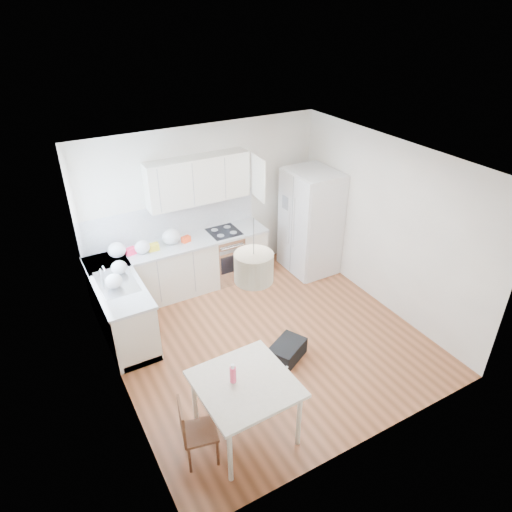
{
  "coord_description": "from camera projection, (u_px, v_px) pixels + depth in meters",
  "views": [
    {
      "loc": [
        -2.72,
        -4.51,
        4.45
      ],
      "look_at": [
        0.04,
        0.4,
        1.2
      ],
      "focal_mm": 32.0,
      "sensor_mm": 36.0,
      "label": 1
    }
  ],
  "objects": [
    {
      "name": "floor",
      "position": [
        267.0,
        338.0,
        6.78
      ],
      "size": [
        4.2,
        4.2,
        0.0
      ],
      "primitive_type": "plane",
      "color": "brown",
      "rests_on": "ground"
    },
    {
      "name": "ceiling",
      "position": [
        270.0,
        162.0,
        5.43
      ],
      "size": [
        4.2,
        4.2,
        0.0
      ],
      "primitive_type": "plane",
      "rotation": [
        3.14,
        0.0,
        0.0
      ],
      "color": "white",
      "rests_on": "wall_back"
    },
    {
      "name": "wall_back",
      "position": [
        205.0,
        205.0,
        7.69
      ],
      "size": [
        4.2,
        0.0,
        4.2
      ],
      "primitive_type": "plane",
      "rotation": [
        1.57,
        0.0,
        0.0
      ],
      "color": "beige",
      "rests_on": "floor"
    },
    {
      "name": "wall_left",
      "position": [
        110.0,
        305.0,
        5.21
      ],
      "size": [
        0.0,
        4.2,
        4.2
      ],
      "primitive_type": "plane",
      "rotation": [
        1.57,
        0.0,
        1.57
      ],
      "color": "beige",
      "rests_on": "floor"
    },
    {
      "name": "wall_right",
      "position": [
        386.0,
        226.0,
        7.0
      ],
      "size": [
        0.0,
        4.2,
        4.2
      ],
      "primitive_type": "plane",
      "rotation": [
        1.57,
        0.0,
        -1.57
      ],
      "color": "beige",
      "rests_on": "floor"
    },
    {
      "name": "window_glassblock",
      "position": [
        84.0,
        234.0,
        5.89
      ],
      "size": [
        0.02,
        1.0,
        1.0
      ],
      "primitive_type": "cube",
      "color": "#BFE0F9",
      "rests_on": "wall_left"
    },
    {
      "name": "cabinets_back",
      "position": [
        182.0,
        268.0,
        7.66
      ],
      "size": [
        3.0,
        0.6,
        0.88
      ],
      "primitive_type": "cube",
      "color": "silver",
      "rests_on": "floor"
    },
    {
      "name": "cabinets_left",
      "position": [
        121.0,
        307.0,
        6.7
      ],
      "size": [
        0.6,
        1.8,
        0.88
      ],
      "primitive_type": "cube",
      "color": "silver",
      "rests_on": "floor"
    },
    {
      "name": "counter_back",
      "position": [
        180.0,
        244.0,
        7.43
      ],
      "size": [
        3.02,
        0.64,
        0.04
      ],
      "primitive_type": "cube",
      "color": "silver",
      "rests_on": "cabinets_back"
    },
    {
      "name": "counter_left",
      "position": [
        116.0,
        281.0,
        6.47
      ],
      "size": [
        0.64,
        1.82,
        0.04
      ],
      "primitive_type": "cube",
      "color": "silver",
      "rests_on": "cabinets_left"
    },
    {
      "name": "backsplash_back",
      "position": [
        172.0,
        220.0,
        7.5
      ],
      "size": [
        3.0,
        0.01,
        0.58
      ],
      "primitive_type": "cube",
      "color": "white",
      "rests_on": "wall_back"
    },
    {
      "name": "backsplash_left",
      "position": [
        91.0,
        268.0,
        6.19
      ],
      "size": [
        0.01,
        1.8,
        0.58
      ],
      "primitive_type": "cube",
      "color": "white",
      "rests_on": "wall_left"
    },
    {
      "name": "upper_cabinets",
      "position": [
        198.0,
        180.0,
        7.24
      ],
      "size": [
        1.7,
        0.32,
        0.75
      ],
      "primitive_type": "cube",
      "color": "silver",
      "rests_on": "wall_back"
    },
    {
      "name": "range_oven",
      "position": [
        225.0,
        256.0,
        8.0
      ],
      "size": [
        0.5,
        0.61,
        0.88
      ],
      "primitive_type": null,
      "color": "#BCBEC1",
      "rests_on": "floor"
    },
    {
      "name": "sink",
      "position": [
        116.0,
        282.0,
        6.43
      ],
      "size": [
        0.5,
        0.8,
        0.16
      ],
      "primitive_type": null,
      "color": "#BCBEC1",
      "rests_on": "counter_left"
    },
    {
      "name": "refrigerator",
      "position": [
        311.0,
        222.0,
        8.08
      ],
      "size": [
        0.89,
        0.94,
        1.87
      ],
      "primitive_type": null,
      "rotation": [
        0.0,
        0.0,
        0.0
      ],
      "color": "silver",
      "rests_on": "floor"
    },
    {
      "name": "dining_table",
      "position": [
        245.0,
        388.0,
        4.96
      ],
      "size": [
        1.05,
        1.05,
        0.8
      ],
      "rotation": [
        0.0,
        0.0,
        0.03
      ],
      "color": "beige",
      "rests_on": "floor"
    },
    {
      "name": "dining_chair",
      "position": [
        200.0,
        431.0,
        4.84
      ],
      "size": [
        0.42,
        0.42,
        0.84
      ],
      "primitive_type": null,
      "rotation": [
        0.0,
        0.0,
        -0.22
      ],
      "color": "#492416",
      "rests_on": "floor"
    },
    {
      "name": "drink_bottle",
      "position": [
        233.0,
        373.0,
        4.87
      ],
      "size": [
        0.07,
        0.07,
        0.24
      ],
      "primitive_type": "cylinder",
      "rotation": [
        0.0,
        0.0,
        -0.02
      ],
      "color": "#F64469",
      "rests_on": "dining_table"
    },
    {
      "name": "gym_bag",
      "position": [
        287.0,
        351.0,
        6.35
      ],
      "size": [
        0.64,
        0.56,
        0.25
      ],
      "primitive_type": "cube",
      "rotation": [
        0.0,
        0.0,
        0.48
      ],
      "color": "black",
      "rests_on": "floor"
    },
    {
      "name": "pendant_lamp",
      "position": [
        254.0,
        267.0,
        4.35
      ],
      "size": [
        0.4,
        0.4,
        0.29
      ],
      "primitive_type": "cylinder",
      "rotation": [
        0.0,
        0.0,
        0.05
      ],
      "color": "beige",
      "rests_on": "ceiling"
    },
    {
      "name": "grocery_bag_a",
      "position": [
        117.0,
        250.0,
        6.96
      ],
      "size": [
        0.28,
        0.23,
        0.25
      ],
      "primitive_type": "ellipsoid",
      "color": "white",
      "rests_on": "counter_back"
    },
    {
      "name": "grocery_bag_b",
      "position": [
        142.0,
        247.0,
        7.07
      ],
      "size": [
        0.24,
        0.2,
        0.22
      ],
      "primitive_type": "ellipsoid",
      "color": "white",
      "rests_on": "counter_back"
    },
    {
      "name": "grocery_bag_c",
      "position": [
        171.0,
        237.0,
        7.32
      ],
      "size": [
        0.3,
        0.25,
        0.27
      ],
      "primitive_type": "ellipsoid",
      "color": "white",
      "rests_on": "counter_back"
    },
    {
      "name": "grocery_bag_d",
      "position": [
        119.0,
        267.0,
        6.56
      ],
      "size": [
        0.23,
        0.19,
        0.21
      ],
      "primitive_type": "ellipsoid",
      "color": "white",
      "rests_on": "counter_back"
    },
    {
      "name": "grocery_bag_e",
      "position": [
        114.0,
        281.0,
        6.24
      ],
      "size": [
        0.24,
        0.2,
        0.21
      ],
      "primitive_type": "ellipsoid",
      "color": "white",
      "rests_on": "counter_left"
    },
    {
      "name": "snack_orange",
      "position": [
        186.0,
        239.0,
        7.43
      ],
      "size": [
        0.16,
        0.12,
        0.1
      ],
      "primitive_type": "cube",
      "rotation": [
        0.0,
        0.0,
        0.27
      ],
      "color": "#F23E15",
      "rests_on": "counter_back"
    },
    {
      "name": "snack_yellow",
      "position": [
        153.0,
        247.0,
        7.18
      ],
      "size": [
        0.17,
        0.11,
        0.11
      ],
      "primitive_type": "cube",
      "rotation": [
        0.0,
        0.0,
        -0.01
      ],
      "color": "gold",
      "rests_on": "counter_back"
    },
    {
      "name": "snack_red",
      "position": [
        131.0,
        251.0,
        7.07
      ],
      "size": [
        0.17,
        0.13,
        0.11
      ],
      "primitive_type": "cube",
      "rotation": [
        0.0,
        0.0,
        0.22
      ],
      "color": "red",
      "rests_on": "counter_back"
    }
  ]
}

